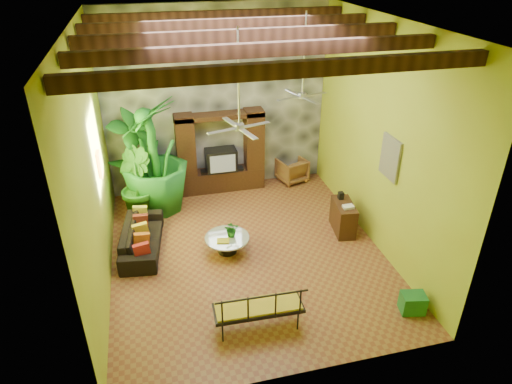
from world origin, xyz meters
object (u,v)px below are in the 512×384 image
object	(u,v)px
tall_plant_a	(137,156)
green_bin	(413,303)
entertainment_center	(221,158)
wicker_armchair	(292,170)
sofa	(142,237)
tall_plant_b	(135,185)
iron_bench	(259,307)
tall_plant_c	(154,156)
coffee_table	(227,242)
ceiling_fan_back	(303,87)
ceiling_fan_front	(239,117)
side_console	(343,217)

from	to	relation	value
tall_plant_a	green_bin	xyz separation A→B (m)	(4.88, -5.72, -1.11)
entertainment_center	wicker_armchair	xyz separation A→B (m)	(2.10, 0.01, -0.62)
sofa	tall_plant_b	distance (m)	1.60
iron_bench	tall_plant_c	bearing A→B (deg)	108.73
coffee_table	ceiling_fan_back	bearing A→B (deg)	28.36
tall_plant_a	iron_bench	xyz separation A→B (m)	(1.91, -5.48, -0.78)
ceiling_fan_back	tall_plant_a	size ratio (longest dim) A/B	0.71
iron_bench	tall_plant_b	bearing A→B (deg)	115.74
ceiling_fan_front	tall_plant_b	world-z (taller)	ceiling_fan_front
wicker_armchair	tall_plant_a	size ratio (longest dim) A/B	0.29
wicker_armchair	tall_plant_c	distance (m)	4.12
entertainment_center	ceiling_fan_back	distance (m)	3.50
tall_plant_c	coffee_table	size ratio (longest dim) A/B	2.98
sofa	coffee_table	xyz separation A→B (m)	(1.87, -0.60, -0.05)
ceiling_fan_back	sofa	size ratio (longest dim) A/B	0.89
tall_plant_b	coffee_table	xyz separation A→B (m)	(1.92, -2.07, -0.66)
ceiling_fan_front	sofa	size ratio (longest dim) A/B	0.89
wicker_armchair	tall_plant_a	world-z (taller)	tall_plant_a
ceiling_fan_front	coffee_table	xyz separation A→B (m)	(-0.23, 0.51, -3.15)
ceiling_fan_front	side_console	size ratio (longest dim) A/B	1.97
sofa	coffee_table	world-z (taller)	sofa
ceiling_fan_back	iron_bench	distance (m)	4.99
ceiling_fan_front	side_console	bearing A→B (deg)	14.38
ceiling_fan_front	wicker_armchair	xyz separation A→B (m)	(2.30, 3.55, -3.05)
tall_plant_c	iron_bench	distance (m)	5.19
tall_plant_b	tall_plant_c	xyz separation A→B (m)	(0.55, 0.30, 0.59)
entertainment_center	tall_plant_b	world-z (taller)	entertainment_center
ceiling_fan_front	sofa	bearing A→B (deg)	152.33
ceiling_fan_front	green_bin	world-z (taller)	ceiling_fan_front
side_console	wicker_armchair	bearing A→B (deg)	105.77
ceiling_fan_front	wicker_armchair	size ratio (longest dim) A/B	2.42
green_bin	ceiling_fan_back	bearing A→B (deg)	105.28
tall_plant_a	iron_bench	distance (m)	5.85
ceiling_fan_back	sofa	distance (m)	5.01
wicker_armchair	entertainment_center	bearing A→B (deg)	-16.00
sofa	wicker_armchair	distance (m)	5.03
entertainment_center	iron_bench	distance (m)	5.56
ceiling_fan_front	tall_plant_a	world-z (taller)	ceiling_fan_front
entertainment_center	ceiling_fan_back	xyz separation A→B (m)	(1.60, -1.94, 2.44)
tall_plant_b	side_console	xyz separation A→B (m)	(4.83, -1.89, -0.54)
tall_plant_c	iron_bench	bearing A→B (deg)	-73.08
ceiling_fan_back	tall_plant_c	xyz separation A→B (m)	(-3.40, 1.28, -1.90)
entertainment_center	coffee_table	bearing A→B (deg)	-98.04
coffee_table	iron_bench	bearing A→B (deg)	-87.47
ceiling_fan_back	tall_plant_c	world-z (taller)	ceiling_fan_back
tall_plant_a	tall_plant_b	world-z (taller)	tall_plant_a
wicker_armchair	tall_plant_a	xyz separation A→B (m)	(-4.33, -0.07, 0.96)
ceiling_fan_front	wicker_armchair	bearing A→B (deg)	57.05
tall_plant_b	ceiling_fan_back	bearing A→B (deg)	-13.90
green_bin	entertainment_center	bearing A→B (deg)	114.63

